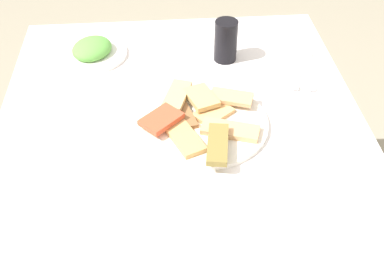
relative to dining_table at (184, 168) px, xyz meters
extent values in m
cube|color=white|center=(0.00, 0.00, 0.06)|extent=(1.23, 0.92, 0.02)
cylinder|color=#454E54|center=(0.55, -0.40, -0.31)|extent=(0.04, 0.04, 0.70)
cylinder|color=#454E54|center=(0.55, 0.40, -0.31)|extent=(0.04, 0.04, 0.70)
cylinder|color=white|center=(0.07, -0.05, 0.08)|extent=(0.32, 0.32, 0.01)
cube|color=#E7A967|center=(0.10, -0.08, 0.09)|extent=(0.11, 0.11, 0.01)
cube|color=tan|center=(0.03, -0.11, 0.09)|extent=(0.10, 0.15, 0.01)
cube|color=#8C5F39|center=(0.09, 0.00, 0.09)|extent=(0.11, 0.08, 0.01)
cube|color=tan|center=(0.01, 0.00, 0.09)|extent=(0.15, 0.10, 0.01)
cube|color=tan|center=(0.14, -0.13, 0.10)|extent=(0.09, 0.12, 0.01)
cube|color=olive|center=(-0.04, -0.07, 0.11)|extent=(0.13, 0.07, 0.01)
cube|color=tan|center=(0.15, 0.01, 0.11)|extent=(0.13, 0.09, 0.01)
cube|color=tan|center=(0.14, -0.05, 0.11)|extent=(0.11, 0.09, 0.01)
cube|color=#D04E31|center=(0.06, 0.05, 0.11)|extent=(0.11, 0.12, 0.01)
cylinder|color=white|center=(0.41, 0.24, 0.08)|extent=(0.20, 0.20, 0.01)
ellipsoid|color=#60AD46|center=(0.41, 0.24, 0.10)|extent=(0.16, 0.16, 0.05)
cylinder|color=black|center=(0.37, -0.15, 0.13)|extent=(0.08, 0.08, 0.12)
cube|color=white|center=(0.28, -0.36, 0.07)|extent=(0.18, 0.18, 0.00)
cube|color=silver|center=(0.28, -0.38, 0.08)|extent=(0.19, 0.06, 0.00)
cube|color=silver|center=(0.28, -0.34, 0.08)|extent=(0.18, 0.07, 0.00)
camera|label=1|loc=(-0.84, 0.05, 0.86)|focal=45.90mm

